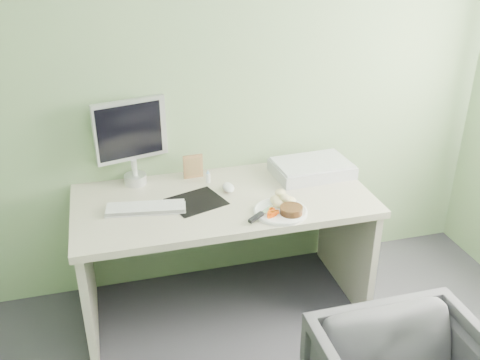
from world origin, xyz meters
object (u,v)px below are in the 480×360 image
object	(u,v)px
scanner	(312,169)
plate	(280,211)
desk	(224,226)
monitor	(131,137)

from	to	relation	value
scanner	plate	bearing A→B (deg)	-133.49
desk	scanner	xyz separation A→B (m)	(0.57, 0.15, 0.22)
plate	scanner	world-z (taller)	scanner
plate	monitor	bearing A→B (deg)	141.34
desk	monitor	size ratio (longest dim) A/B	3.28
monitor	scanner	bearing A→B (deg)	-23.73
plate	monitor	size ratio (longest dim) A/B	0.57
scanner	monitor	size ratio (longest dim) A/B	0.92
plate	scanner	size ratio (longest dim) A/B	0.62
scanner	monitor	distance (m)	1.05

